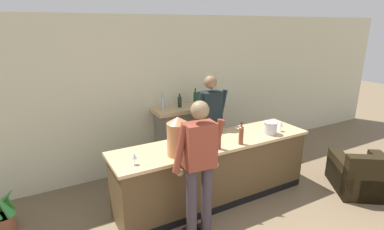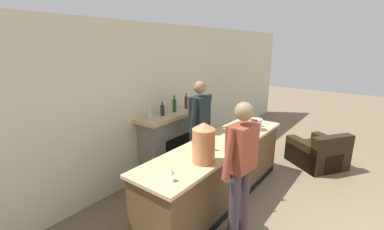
% 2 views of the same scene
% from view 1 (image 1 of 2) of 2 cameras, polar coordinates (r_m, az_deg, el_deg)
% --- Properties ---
extents(wall_back_panel, '(12.00, 0.07, 2.75)m').
position_cam_1_polar(wall_back_panel, '(5.45, -6.16, 3.92)').
color(wall_back_panel, beige).
rests_on(wall_back_panel, ground_plane).
extents(bar_counter, '(3.07, 0.77, 0.95)m').
position_cam_1_polar(bar_counter, '(4.61, 4.20, -10.43)').
color(bar_counter, brown).
rests_on(bar_counter, ground_plane).
extents(fireplace_stone, '(1.32, 0.52, 1.48)m').
position_cam_1_polar(fireplace_stone, '(5.63, -0.81, -3.85)').
color(fireplace_stone, gray).
rests_on(fireplace_stone, ground_plane).
extents(armchair_black, '(1.21, 1.22, 0.73)m').
position_cam_1_polar(armchair_black, '(5.60, 29.99, -10.25)').
color(armchair_black, black).
rests_on(armchair_black, ground_plane).
extents(potted_plant_corner, '(0.46, 0.46, 0.67)m').
position_cam_1_polar(potted_plant_corner, '(4.73, -32.53, -15.08)').
color(potted_plant_corner, '#9C5A3D').
rests_on(potted_plant_corner, ground_plane).
extents(person_customer, '(0.66, 0.33, 1.79)m').
position_cam_1_polar(person_customer, '(3.54, 1.39, -9.85)').
color(person_customer, '#3B3139').
rests_on(person_customer, ground_plane).
extents(person_bartender, '(0.66, 0.32, 1.81)m').
position_cam_1_polar(person_bartender, '(4.97, 3.44, -1.67)').
color(person_bartender, '#49462E').
rests_on(person_bartender, ground_plane).
extents(copper_dispenser, '(0.29, 0.33, 0.52)m').
position_cam_1_polar(copper_dispenser, '(3.85, -2.69, -4.04)').
color(copper_dispenser, '#C47D4F').
rests_on(copper_dispenser, bar_counter).
extents(ice_bucket_steel, '(0.21, 0.21, 0.19)m').
position_cam_1_polar(ice_bucket_steel, '(4.80, 14.73, -2.40)').
color(ice_bucket_steel, silver).
rests_on(ice_bucket_steel, bar_counter).
extents(wine_bottle_rose_blush, '(0.07, 0.07, 0.32)m').
position_cam_1_polar(wine_bottle_rose_blush, '(4.29, 9.34, -3.70)').
color(wine_bottle_rose_blush, brown).
rests_on(wine_bottle_rose_blush, bar_counter).
extents(wine_bottle_riesling_slim, '(0.07, 0.07, 0.31)m').
position_cam_1_polar(wine_bottle_riesling_slim, '(4.09, 5.10, -4.67)').
color(wine_bottle_riesling_slim, maroon).
rests_on(wine_bottle_riesling_slim, bar_counter).
extents(wine_bottle_port_short, '(0.07, 0.07, 0.35)m').
position_cam_1_polar(wine_bottle_port_short, '(4.19, 0.39, -3.79)').
color(wine_bottle_port_short, brown).
rests_on(wine_bottle_port_short, bar_counter).
extents(wine_glass_mid_counter, '(0.07, 0.07, 0.15)m').
position_cam_1_polar(wine_glass_mid_counter, '(3.71, -10.99, -7.76)').
color(wine_glass_mid_counter, silver).
rests_on(wine_glass_mid_counter, bar_counter).
extents(wine_glass_front_right, '(0.07, 0.07, 0.16)m').
position_cam_1_polar(wine_glass_front_right, '(4.99, 15.00, -1.51)').
color(wine_glass_front_right, silver).
rests_on(wine_glass_front_right, bar_counter).
extents(wine_glass_by_dispenser, '(0.08, 0.08, 0.17)m').
position_cam_1_polar(wine_glass_by_dispenser, '(4.95, 16.54, -1.71)').
color(wine_glass_by_dispenser, silver).
rests_on(wine_glass_by_dispenser, bar_counter).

